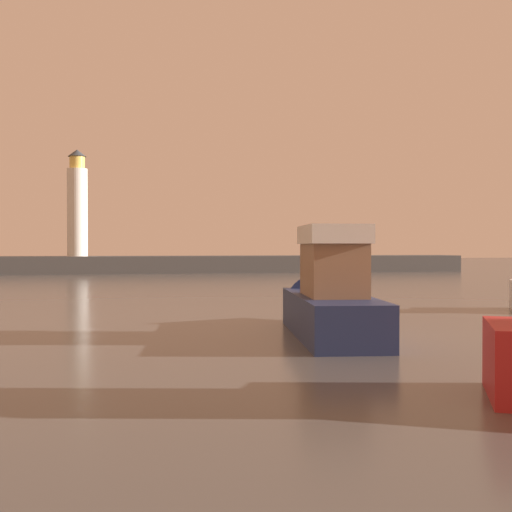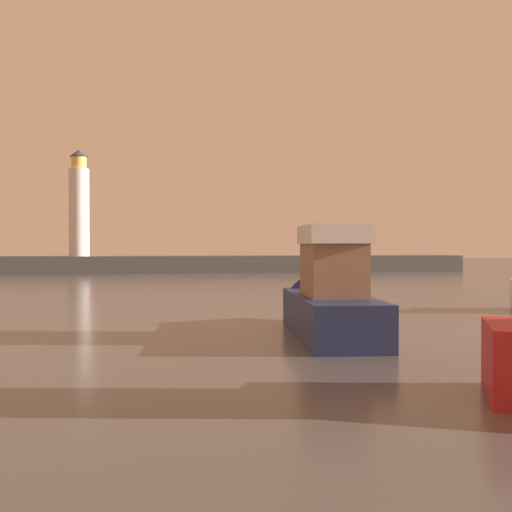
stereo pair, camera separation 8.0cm
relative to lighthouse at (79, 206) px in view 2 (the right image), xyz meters
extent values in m
plane|color=#4C4742|center=(8.30, -33.33, -7.09)|extent=(220.00, 220.00, 0.00)
cube|color=#423F3D|center=(8.30, 0.00, -6.18)|extent=(68.02, 5.10, 1.81)
cylinder|color=silver|center=(0.00, 0.00, -0.71)|extent=(2.09, 2.09, 9.14)
cylinder|color=#F2CC59|center=(0.00, 0.00, 4.50)|extent=(1.57, 1.57, 1.28)
cone|color=#33383D|center=(0.00, 0.00, 5.50)|extent=(1.88, 1.88, 0.73)
cube|color=#1E284C|center=(11.81, -49.05, -6.44)|extent=(3.07, 7.37, 1.30)
cone|color=#1E284C|center=(12.32, -44.96, -6.37)|extent=(2.35, 2.23, 2.12)
cube|color=#8C6647|center=(11.77, -49.41, -4.98)|extent=(1.98, 2.98, 1.61)
cube|color=silver|center=(11.77, -49.41, -3.90)|extent=(2.18, 3.28, 0.56)
camera|label=1|loc=(5.74, -67.80, -4.27)|focal=43.95mm
camera|label=2|loc=(5.82, -67.81, -4.27)|focal=43.95mm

